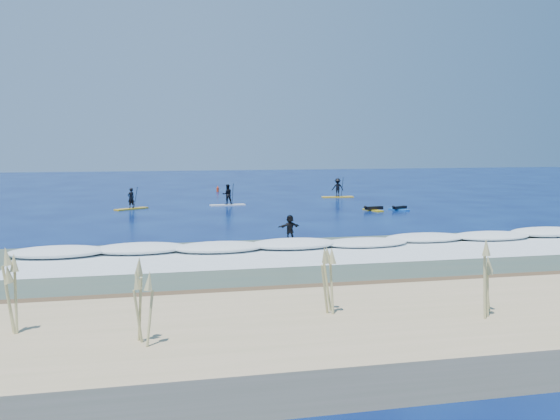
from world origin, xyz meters
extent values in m
plane|color=#030A3E|center=(0.00, 0.00, 0.00)|extent=(160.00, 160.00, 0.00)
cube|color=tan|center=(0.00, -27.00, 0.00)|extent=(90.00, 7.00, 2.00)
cube|color=brown|center=(0.00, -21.50, 0.00)|extent=(90.00, 5.00, 0.08)
cube|color=#3A4F41|center=(0.00, -14.00, 0.01)|extent=(90.00, 13.00, 0.01)
cube|color=white|center=(0.00, -10.00, 0.00)|extent=(40.00, 6.00, 0.30)
cube|color=silver|center=(0.00, -13.00, 0.00)|extent=(34.00, 5.00, 0.02)
cube|color=gold|center=(-11.65, 10.94, 0.05)|extent=(2.85, 2.29, 0.10)
imported|color=black|center=(-11.65, 10.94, 0.95)|extent=(0.74, 0.69, 1.70)
cylinder|color=black|center=(-11.28, 11.19, 0.89)|extent=(0.42, 0.58, 1.98)
cube|color=black|center=(-11.28, 11.19, -0.05)|extent=(0.12, 0.03, 0.30)
cube|color=white|center=(-3.36, 12.25, 0.05)|extent=(3.17, 1.04, 0.10)
imported|color=black|center=(-3.36, 12.25, 1.00)|extent=(0.92, 0.75, 1.79)
cylinder|color=black|center=(-2.89, 12.29, 0.93)|extent=(0.11, 0.72, 2.09)
cube|color=black|center=(-2.89, 12.29, -0.05)|extent=(0.12, 0.03, 0.31)
cube|color=yellow|center=(8.68, 17.83, 0.05)|extent=(3.25, 0.97, 0.11)
imported|color=black|center=(8.68, 17.83, 1.03)|extent=(1.23, 0.75, 1.84)
cylinder|color=black|center=(9.16, 17.80, 0.96)|extent=(0.09, 0.74, 2.15)
cube|color=black|center=(9.16, 17.80, -0.05)|extent=(0.13, 0.03, 0.32)
cube|color=gold|center=(7.71, 5.46, 0.05)|extent=(1.10, 2.33, 0.11)
cube|color=black|center=(7.81, 5.49, 0.24)|extent=(1.61, 0.75, 0.26)
sphere|color=black|center=(6.96, 5.29, 0.34)|extent=(0.26, 0.26, 0.26)
cube|color=blue|center=(9.99, 5.48, 0.05)|extent=(1.24, 2.01, 0.09)
cube|color=black|center=(10.08, 5.52, 0.21)|extent=(1.38, 0.85, 0.22)
sphere|color=black|center=(9.37, 5.22, 0.30)|extent=(0.22, 0.22, 0.22)
cube|color=white|center=(-2.96, -9.45, 0.21)|extent=(2.17, 1.12, 0.11)
imported|color=black|center=(-2.96, -9.45, 0.96)|extent=(1.37, 0.76, 1.40)
cylinder|color=red|center=(-2.31, 27.62, 0.24)|extent=(0.29, 0.29, 0.47)
cone|color=red|center=(-2.31, 27.62, 0.58)|extent=(0.21, 0.21, 0.23)
camera|label=1|loc=(-10.99, -42.35, 5.66)|focal=40.00mm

